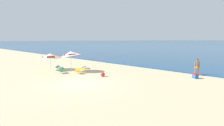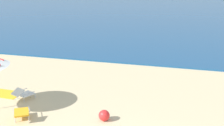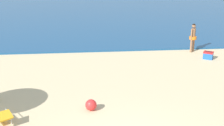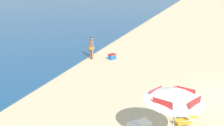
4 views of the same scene
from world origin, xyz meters
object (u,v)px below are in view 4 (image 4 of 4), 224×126
object	(u,v)px
beach_umbrella_striped_main	(175,94)
cooler_box	(112,57)
person_standing_near_shore	(92,46)
lounge_chair_spare_folded	(139,123)
beach_ball	(177,95)
lounge_chair_facing_sea	(186,119)

from	to	relation	value
beach_umbrella_striped_main	cooler_box	bearing A→B (deg)	27.89
cooler_box	person_standing_near_shore	bearing A→B (deg)	106.36
cooler_box	lounge_chair_spare_folded	bearing A→B (deg)	-156.49
beach_umbrella_striped_main	person_standing_near_shore	world-z (taller)	beach_umbrella_striped_main
person_standing_near_shore	cooler_box	distance (m)	1.65
beach_ball	lounge_chair_facing_sea	bearing A→B (deg)	-165.68
lounge_chair_spare_folded	beach_ball	distance (m)	4.02
lounge_chair_facing_sea	lounge_chair_spare_folded	xyz separation A→B (m)	(-0.96, 1.70, -0.00)
lounge_chair_facing_sea	lounge_chair_spare_folded	distance (m)	1.96
lounge_chair_spare_folded	beach_ball	xyz separation A→B (m)	(3.91, -0.95, -0.07)
beach_umbrella_striped_main	lounge_chair_spare_folded	distance (m)	2.36
lounge_chair_spare_folded	cooler_box	distance (m)	11.30
person_standing_near_shore	beach_ball	xyz separation A→B (m)	(-6.04, -6.87, -0.74)
person_standing_near_shore	cooler_box	bearing A→B (deg)	-73.64
beach_umbrella_striped_main	person_standing_near_shore	size ratio (longest dim) A/B	1.88
beach_umbrella_striped_main	person_standing_near_shore	bearing A→B (deg)	34.22
lounge_chair_facing_sea	beach_ball	xyz separation A→B (m)	(2.94, 0.75, -0.07)
lounge_chair_facing_sea	cooler_box	bearing A→B (deg)	33.46
beach_umbrella_striped_main	beach_ball	world-z (taller)	beach_umbrella_striped_main
person_standing_near_shore	lounge_chair_facing_sea	bearing A→B (deg)	-139.70
lounge_chair_facing_sea	person_standing_near_shore	world-z (taller)	person_standing_near_shore
person_standing_near_shore	beach_umbrella_striped_main	bearing A→B (deg)	-145.78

